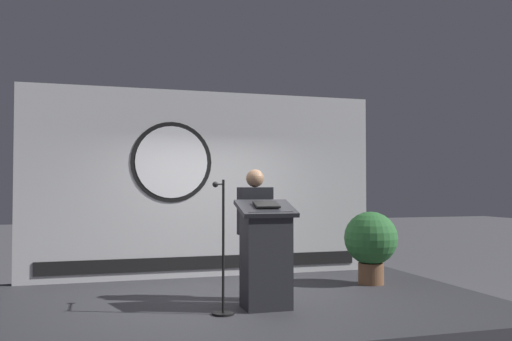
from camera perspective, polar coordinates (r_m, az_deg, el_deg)
name	(u,v)px	position (r m, az deg, el deg)	size (l,w,h in m)	color
ground_plane	(234,326)	(6.80, -2.30, -16.03)	(40.00, 40.00, 0.00)	#4C4C51
stage_platform	(234,313)	(6.77, -2.30, -14.80)	(6.40, 4.00, 0.30)	#333338
banner_display	(204,184)	(8.39, -5.46, -1.43)	(5.47, 0.12, 2.86)	silver
podium	(266,256)	(6.21, 1.06, -9.00)	(0.64, 0.49, 1.23)	#26262B
speaker_person	(255,233)	(6.65, -0.11, -6.63)	(0.40, 0.26, 1.59)	black
microphone_stand	(222,266)	(6.00, -3.61, -10.00)	(0.24, 0.57, 1.46)	black
potted_plant	(371,241)	(7.92, 12.01, -7.29)	(0.75, 0.75, 1.03)	brown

